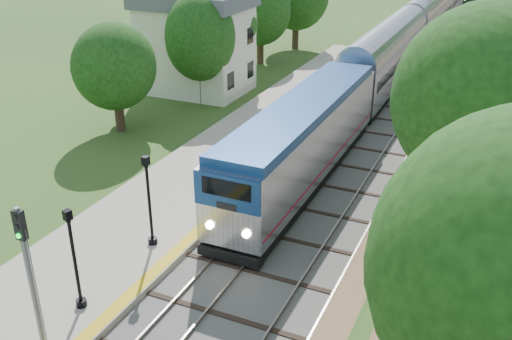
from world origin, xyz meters
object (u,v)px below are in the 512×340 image
at_px(station_building, 196,42).
at_px(signal_platform, 29,270).
at_px(lamppost_mid, 75,265).
at_px(signal_gantry, 450,3).
at_px(signal_farside, 428,130).
at_px(lamppost_far, 150,206).

distance_m(station_building, signal_platform, 31.60).
bearing_deg(lamppost_mid, signal_gantry, 83.34).
xyz_separation_m(station_building, signal_farside, (20.20, -11.32, -0.52)).
distance_m(station_building, lamppost_far, 24.55).
relative_size(station_building, signal_platform, 1.52).
xyz_separation_m(signal_platform, signal_farside, (9.10, 18.26, -0.27)).
height_order(signal_gantry, signal_farside, signal_gantry).
distance_m(lamppost_mid, signal_farside, 18.51).
bearing_deg(signal_platform, lamppost_far, 95.61).
relative_size(signal_gantry, signal_farside, 1.49).
bearing_deg(signal_farside, lamppost_mid, -122.03).
bearing_deg(lamppost_mid, signal_farside, 57.97).
distance_m(lamppost_mid, lamppost_far, 4.79).
bearing_deg(lamppost_far, station_building, 115.06).
bearing_deg(signal_farside, station_building, 150.72).
xyz_separation_m(signal_gantry, signal_platform, (-5.37, -54.58, -0.97)).
height_order(signal_gantry, lamppost_mid, signal_gantry).
bearing_deg(station_building, lamppost_mid, -68.91).
relative_size(lamppost_mid, lamppost_far, 0.97).
distance_m(lamppost_far, signal_platform, 7.61).
relative_size(signal_gantry, lamppost_far, 1.99).
height_order(station_building, lamppost_mid, station_building).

